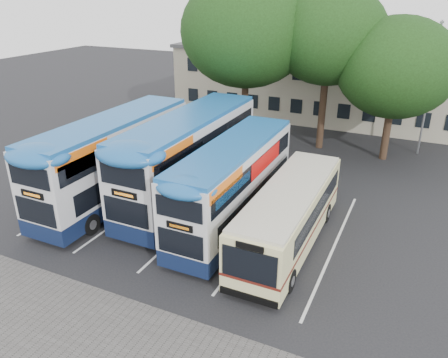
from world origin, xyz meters
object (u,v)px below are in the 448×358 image
Objects in this scene: bus_dd_mid at (190,155)px; bus_dd_left at (115,156)px; tree_mid at (329,36)px; bus_dd_right at (233,181)px; bus_single at (290,212)px; tree_left at (246,31)px; lamp_post at (431,83)px; tree_right at (397,68)px.

bus_dd_left is at bearing -154.62° from bus_dd_mid.
bus_dd_mid is (-4.41, -11.63, -5.34)m from tree_mid.
bus_dd_right is (-1.13, -13.21, -5.65)m from tree_mid.
bus_dd_mid reaches higher than bus_dd_left.
tree_mid is at bearing 98.08° from bus_single.
tree_left is 15.87m from bus_single.
bus_dd_left is at bearing 177.43° from bus_single.
bus_dd_left is 1.16× the size of bus_single.
lamp_post is 0.80× the size of tree_mid.
bus_dd_left is 0.97× the size of bus_dd_mid.
bus_dd_mid is 1.19× the size of bus_single.
bus_dd_mid reaches higher than bus_dd_right.
lamp_post reaches higher than bus_dd_mid.
bus_dd_right is (-7.87, -14.90, -2.75)m from lamp_post.
tree_mid is (-6.74, -1.69, 2.90)m from lamp_post.
bus_dd_left reaches higher than bus_dd_right.
lamp_post is 17.54m from bus_dd_mid.
bus_single is (-4.78, -15.52, -3.45)m from lamp_post.
tree_left is 5.65m from tree_mid.
lamp_post is 0.79× the size of bus_dd_mid.
bus_dd_mid is at bearing 154.25° from bus_dd_right.
lamp_post is at bearing 45.44° from bus_dd_left.
tree_mid is at bearing -165.94° from lamp_post.
tree_mid is 14.41m from bus_dd_right.
tree_right is at bearing -5.37° from tree_mid.
lamp_post is at bearing 14.06° from tree_mid.
bus_dd_mid is at bearing -129.93° from lamp_post.
tree_mid reaches higher than lamp_post.
tree_right is (4.60, -0.43, -1.75)m from tree_mid.
tree_right reaches higher than bus_dd_left.
tree_right is (10.07, 0.99, -1.94)m from tree_left.
bus_dd_right is at bearing -114.14° from tree_right.
tree_left is 1.05× the size of bus_dd_mid.
bus_dd_left reaches higher than bus_single.
tree_mid reaches higher than bus_dd_left.
bus_single is (7.43, -12.41, -6.53)m from tree_left.
bus_dd_left is at bearing -134.56° from lamp_post.
bus_dd_left is (-12.70, -12.95, -3.65)m from tree_right.
tree_right reaches higher than bus_dd_mid.
tree_left is 1.19× the size of bus_dd_right.
tree_left is at bearing -165.40° from tree_mid.
tree_left reaches higher than bus_dd_left.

